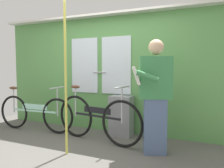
# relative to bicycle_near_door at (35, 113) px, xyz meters

# --- Properties ---
(ground_plane) EXTENTS (5.91, 4.36, 0.04)m
(ground_plane) POSITION_rel_bicycle_near_door_xyz_m (1.36, -0.74, -0.38)
(ground_plane) COLOR #56544F
(train_door_wall) EXTENTS (4.91, 0.28, 2.27)m
(train_door_wall) POSITION_rel_bicycle_near_door_xyz_m (1.35, 0.63, 0.82)
(train_door_wall) COLOR #56934C
(train_door_wall) RESTS_ON ground_plane
(bicycle_near_door) EXTENTS (1.74, 0.44, 0.89)m
(bicycle_near_door) POSITION_rel_bicycle_near_door_xyz_m (0.00, 0.00, 0.00)
(bicycle_near_door) COLOR black
(bicycle_near_door) RESTS_ON ground_plane
(bicycle_leaning_behind) EXTENTS (1.72, 0.46, 0.96)m
(bicycle_leaning_behind) POSITION_rel_bicycle_near_door_xyz_m (1.43, -0.07, 0.03)
(bicycle_leaning_behind) COLOR black
(bicycle_leaning_behind) RESTS_ON ground_plane
(passenger_reading_newspaper) EXTENTS (0.62, 0.56, 1.66)m
(passenger_reading_newspaper) POSITION_rel_bicycle_near_door_xyz_m (2.45, -0.21, 0.51)
(passenger_reading_newspaper) COLOR slate
(passenger_reading_newspaper) RESTS_ON ground_plane
(trash_bin_by_wall) EXTENTS (0.41, 0.28, 0.74)m
(trash_bin_by_wall) POSITION_rel_bicycle_near_door_xyz_m (1.69, 0.42, 0.00)
(trash_bin_by_wall) COLOR gray
(trash_bin_by_wall) RESTS_ON ground_plane
(handrail_pole) EXTENTS (0.04, 0.04, 2.23)m
(handrail_pole) POSITION_rel_bicycle_near_door_xyz_m (1.29, -0.74, 0.75)
(handrail_pole) COLOR #C6C14C
(handrail_pole) RESTS_ON ground_plane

